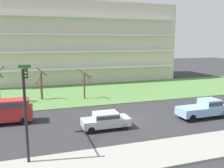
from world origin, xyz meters
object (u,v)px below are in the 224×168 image
object	(u,v)px
tree_center	(85,84)
traffic_signal_mast	(26,93)
sedan_silver_center_right	(106,120)
pickup_blue_center_left	(204,108)
tree_left	(41,85)
van_red_near_left	(4,110)

from	to	relation	value
tree_center	traffic_signal_mast	size ratio (longest dim) A/B	0.69
sedan_silver_center_right	traffic_signal_mast	distance (m)	7.95
pickup_blue_center_left	traffic_signal_mast	xyz separation A→B (m)	(-17.50, -2.62, 3.32)
pickup_blue_center_left	sedan_silver_center_right	distance (m)	10.84
tree_left	sedan_silver_center_right	world-z (taller)	tree_left
van_red_near_left	sedan_silver_center_right	bearing A→B (deg)	155.73
van_red_near_left	sedan_silver_center_right	size ratio (longest dim) A/B	1.20
tree_center	pickup_blue_center_left	distance (m)	15.91
van_red_near_left	tree_center	bearing A→B (deg)	-139.09
pickup_blue_center_left	sedan_silver_center_right	size ratio (longest dim) A/B	1.23
tree_center	pickup_blue_center_left	world-z (taller)	tree_center
tree_left	traffic_signal_mast	world-z (taller)	traffic_signal_mast
tree_center	traffic_signal_mast	bearing A→B (deg)	-116.26
sedan_silver_center_right	traffic_signal_mast	world-z (taller)	traffic_signal_mast
tree_center	sedan_silver_center_right	size ratio (longest dim) A/B	0.98
tree_center	sedan_silver_center_right	xyz separation A→B (m)	(-0.62, -12.14, -1.30)
tree_left	sedan_silver_center_right	size ratio (longest dim) A/B	1.05
tree_left	traffic_signal_mast	bearing A→B (deg)	-95.11
traffic_signal_mast	tree_center	bearing A→B (deg)	63.74
tree_left	pickup_blue_center_left	world-z (taller)	tree_left
tree_center	van_red_near_left	size ratio (longest dim) A/B	0.82
tree_left	pickup_blue_center_left	xyz separation A→B (m)	(16.06, -13.51, -1.12)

